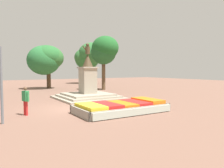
% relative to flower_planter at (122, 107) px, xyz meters
% --- Properties ---
extents(ground_plane, '(88.94, 88.94, 0.00)m').
position_rel_flower_planter_xyz_m(ground_plane, '(-2.01, 2.67, -0.29)').
color(ground_plane, brown).
extents(flower_planter, '(5.46, 2.77, 0.66)m').
position_rel_flower_planter_xyz_m(flower_planter, '(0.00, 0.00, 0.00)').
color(flower_planter, '#38281C').
rests_on(flower_planter, ground_plane).
extents(statue_monument, '(5.18, 5.18, 4.80)m').
position_rel_flower_planter_xyz_m(statue_monument, '(0.95, 6.67, 0.52)').
color(statue_monument, gray).
rests_on(statue_monument, ground_plane).
extents(pedestrian_with_handbag, '(0.34, 0.54, 1.59)m').
position_rel_flower_planter_xyz_m(pedestrian_with_handbag, '(-5.02, 2.07, 0.62)').
color(pedestrian_with_handbag, red).
rests_on(pedestrian_with_handbag, ground_plane).
extents(park_tree_far_left, '(5.37, 5.65, 7.47)m').
position_rel_flower_planter_xyz_m(park_tree_far_left, '(10.28, 25.83, 4.69)').
color(park_tree_far_left, brown).
rests_on(park_tree_far_left, ground_plane).
extents(park_tree_behind_statue, '(4.73, 4.15, 5.76)m').
position_rel_flower_planter_xyz_m(park_tree_behind_statue, '(0.55, 18.52, 3.70)').
color(park_tree_behind_statue, '#4C3823').
rests_on(park_tree_behind_statue, ground_plane).
extents(park_tree_far_right, '(3.30, 3.60, 6.68)m').
position_rel_flower_planter_xyz_m(park_tree_far_right, '(6.26, 13.04, 4.64)').
color(park_tree_far_right, brown).
rests_on(park_tree_far_right, ground_plane).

